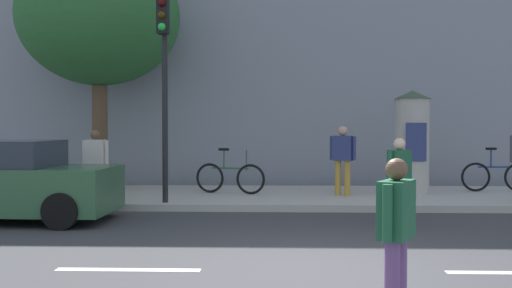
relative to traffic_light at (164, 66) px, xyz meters
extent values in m
plane|color=#38383A|center=(2.92, -5.24, -3.04)|extent=(80.00, 80.00, 0.00)
cube|color=#B2ADA3|center=(2.92, 1.76, -2.96)|extent=(36.00, 4.00, 0.15)
cube|color=silver|center=(0.52, -5.24, -3.04)|extent=(1.80, 0.16, 0.01)
cube|color=gray|center=(2.92, 6.76, 1.91)|extent=(36.00, 5.00, 9.91)
cylinder|color=black|center=(0.00, 0.11, -1.12)|extent=(0.12, 0.12, 3.54)
cube|color=black|center=(0.00, -0.07, 1.03)|extent=(0.24, 0.24, 0.75)
sphere|color=#390605|center=(0.00, -0.20, 1.26)|extent=(0.16, 0.16, 0.16)
sphere|color=#3C2906|center=(0.00, -0.20, 1.02)|extent=(0.16, 0.16, 0.16)
sphere|color=green|center=(0.00, -0.20, 0.78)|extent=(0.16, 0.16, 0.16)
cylinder|color=#B2ADA3|center=(5.61, 1.91, -1.75)|extent=(0.80, 0.80, 2.27)
cone|color=#334C33|center=(5.61, 1.91, -0.52)|extent=(0.88, 0.88, 0.20)
cube|color=navy|center=(5.61, 1.50, -1.64)|extent=(0.48, 0.02, 0.90)
cylinder|color=brown|center=(-2.13, 2.62, -1.56)|extent=(0.39, 0.39, 2.66)
ellipsoid|color=#28602D|center=(-2.13, 2.62, 1.51)|extent=(4.09, 4.09, 3.47)
cylinder|color=#724C84|center=(3.40, -7.14, -2.66)|extent=(0.14, 0.14, 0.75)
cylinder|color=#724C84|center=(3.51, -6.94, -2.66)|extent=(0.14, 0.14, 0.75)
cube|color=#1E5938|center=(3.46, -7.04, -2.02)|extent=(0.42, 0.51, 0.53)
cylinder|color=#1E5938|center=(3.33, -7.28, -2.02)|extent=(0.09, 0.09, 0.51)
cylinder|color=#1E5938|center=(3.58, -6.80, -2.02)|extent=(0.09, 0.09, 0.51)
sphere|color=brown|center=(3.46, -7.04, -1.65)|extent=(0.20, 0.20, 0.20)
cylinder|color=#4C4C51|center=(4.47, -1.87, -2.64)|extent=(0.14, 0.14, 0.79)
cylinder|color=#4C4C51|center=(4.63, -1.74, -2.64)|extent=(0.14, 0.14, 0.79)
cube|color=#1E5938|center=(4.55, -1.81, -1.97)|extent=(0.46, 0.44, 0.56)
cylinder|color=#1E5938|center=(4.36, -1.96, -1.97)|extent=(0.09, 0.09, 0.53)
cylinder|color=#1E5938|center=(4.74, -1.65, -1.97)|extent=(0.09, 0.09, 0.53)
sphere|color=beige|center=(4.55, -1.81, -1.58)|extent=(0.21, 0.21, 0.21)
cylinder|color=#B78C33|center=(-1.50, 0.45, -2.50)|extent=(0.14, 0.14, 0.78)
cylinder|color=#B78C33|center=(-1.70, 0.46, -2.50)|extent=(0.14, 0.14, 0.78)
cube|color=silver|center=(-1.60, 0.45, -1.84)|extent=(0.42, 0.26, 0.55)
cylinder|color=silver|center=(-1.35, 0.44, -1.84)|extent=(0.09, 0.09, 0.52)
cylinder|color=silver|center=(-1.85, 0.47, -1.84)|extent=(0.09, 0.09, 0.52)
sphere|color=brown|center=(-1.60, 0.45, -1.46)|extent=(0.21, 0.21, 0.21)
cube|color=#4C4C51|center=(-1.59, 0.63, -1.87)|extent=(0.29, 0.17, 0.36)
cylinder|color=#B78C33|center=(3.81, 1.52, -2.48)|extent=(0.14, 0.14, 0.82)
cylinder|color=#B78C33|center=(4.02, 1.43, -2.48)|extent=(0.14, 0.14, 0.82)
cube|color=navy|center=(3.91, 1.48, -1.78)|extent=(0.51, 0.40, 0.58)
cylinder|color=navy|center=(3.67, 1.59, -1.78)|extent=(0.09, 0.09, 0.55)
cylinder|color=navy|center=(4.16, 1.36, -1.78)|extent=(0.09, 0.09, 0.55)
sphere|color=tan|center=(3.91, 1.48, -1.38)|extent=(0.22, 0.22, 0.22)
cylinder|color=#4C4C51|center=(7.41, 0.46, -1.75)|extent=(0.09, 0.09, 0.56)
torus|color=black|center=(0.75, 1.96, -2.53)|extent=(0.71, 0.27, 0.72)
torus|color=black|center=(1.75, 1.65, -2.53)|extent=(0.71, 0.27, 0.72)
cylinder|color=#2D5938|center=(1.25, 1.80, -2.28)|extent=(0.92, 0.31, 0.04)
cylinder|color=#2D5938|center=(1.10, 1.85, -2.08)|extent=(0.04, 0.04, 0.45)
cylinder|color=#2D5938|center=(1.65, 1.68, -2.08)|extent=(0.04, 0.04, 0.50)
cube|color=black|center=(1.10, 1.85, -1.83)|extent=(0.26, 0.17, 0.06)
torus|color=black|center=(7.30, 2.44, -2.53)|extent=(0.72, 0.07, 0.72)
cylinder|color=navy|center=(7.83, 2.43, -2.28)|extent=(0.95, 0.05, 0.04)
cylinder|color=navy|center=(7.67, 2.44, -2.08)|extent=(0.04, 0.04, 0.45)
cube|color=black|center=(7.67, 2.44, -1.83)|extent=(0.24, 0.10, 0.06)
cube|color=#2D5938|center=(-2.75, -1.54, -2.44)|extent=(4.18, 1.92, 0.84)
cylinder|color=black|center=(-1.33, -2.43, -2.72)|extent=(0.65, 0.24, 0.64)
cylinder|color=black|center=(-1.28, -0.75, -2.72)|extent=(0.65, 0.24, 0.64)
camera|label=1|loc=(2.35, -12.57, -1.25)|focal=42.21mm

